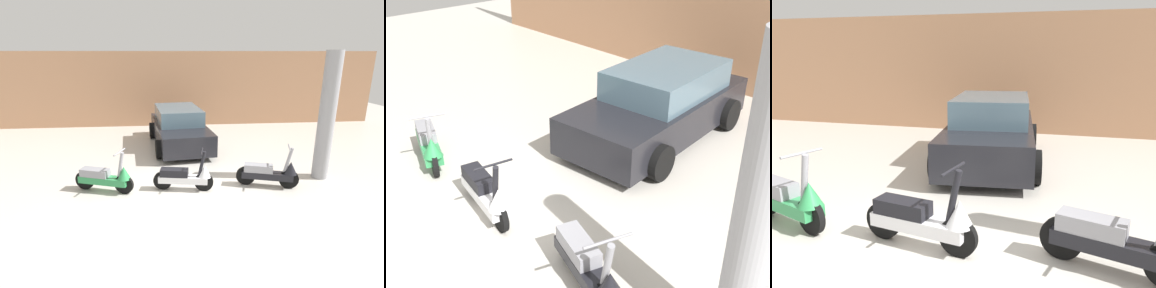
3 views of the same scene
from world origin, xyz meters
The scene contains 7 objects.
ground_plane centered at (0.00, 0.00, 0.00)m, with size 28.00×28.00×0.00m, color beige.
wall_back centered at (0.00, 7.85, 1.75)m, with size 19.60×0.12×3.50m, color tan.
scooter_front_left centered at (-2.17, 0.59, 0.40)m, with size 1.55×0.79×1.12m.
scooter_front_right centered at (-0.15, 0.48, 0.39)m, with size 1.55×0.62×1.09m.
scooter_front_center centered at (2.09, 0.49, 0.40)m, with size 1.58×0.77×1.13m.
car_rear_left centered at (-0.11, 4.48, 0.69)m, with size 2.42×4.42×1.44m.
support_column_side centered at (3.74, 0.98, 1.75)m, with size 0.44×0.44×3.50m, color #99999E.
Camera 1 is at (-0.66, -6.61, 3.43)m, focal length 28.00 mm.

